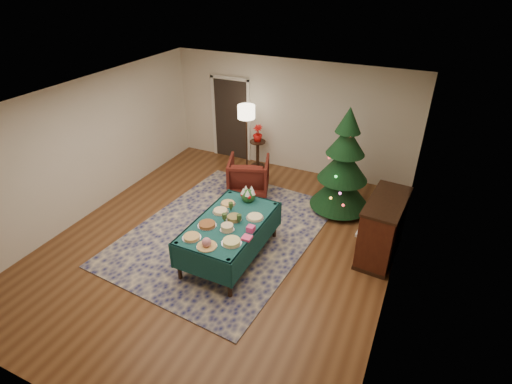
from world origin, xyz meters
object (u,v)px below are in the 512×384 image
at_px(buffet_table, 230,229).
at_px(side_table, 258,154).
at_px(armchair, 249,174).
at_px(christmas_tree, 343,166).
at_px(piano, 382,228).
at_px(floor_lamp, 246,116).
at_px(gift_box, 251,229).
at_px(potted_plant, 258,137).

xyz_separation_m(buffet_table, side_table, (-1.06, 3.46, -0.26)).
relative_size(armchair, side_table, 1.28).
distance_m(christmas_tree, piano, 1.62).
bearing_deg(floor_lamp, side_table, 64.01).
distance_m(gift_box, piano, 2.32).
bearing_deg(floor_lamp, gift_box, -62.94).
height_order(christmas_tree, piano, christmas_tree).
relative_size(floor_lamp, potted_plant, 4.04).
bearing_deg(buffet_table, side_table, 107.00).
bearing_deg(gift_box, armchair, 116.60).
xyz_separation_m(gift_box, christmas_tree, (0.89, 2.45, 0.21)).
height_order(gift_box, christmas_tree, christmas_tree).
distance_m(potted_plant, christmas_tree, 2.64).
distance_m(floor_lamp, side_table, 1.14).
height_order(buffet_table, christmas_tree, christmas_tree).
relative_size(gift_box, side_table, 0.17).
distance_m(gift_box, armchair, 2.63).
bearing_deg(side_table, piano, -33.57).
height_order(floor_lamp, side_table, floor_lamp).
distance_m(buffet_table, christmas_tree, 2.74).
bearing_deg(floor_lamp, piano, -28.77).
bearing_deg(armchair, christmas_tree, 163.60).
xyz_separation_m(floor_lamp, side_table, (0.15, 0.31, -1.09)).
bearing_deg(floor_lamp, armchair, -61.79).
bearing_deg(side_table, buffet_table, -73.00).
bearing_deg(piano, armchair, 161.17).
bearing_deg(armchair, floor_lamp, -81.53).
distance_m(buffet_table, floor_lamp, 3.47).
height_order(side_table, potted_plant, potted_plant).
distance_m(buffet_table, piano, 2.65).
distance_m(buffet_table, gift_box, 0.50).
xyz_separation_m(potted_plant, piano, (3.43, -2.27, -0.27)).
bearing_deg(side_table, armchair, -74.52).
xyz_separation_m(side_table, potted_plant, (0.00, 0.00, 0.48)).
bearing_deg(buffet_table, gift_box, -12.04).
bearing_deg(potted_plant, gift_box, -67.03).
xyz_separation_m(gift_box, armchair, (-1.17, 2.33, -0.35)).
height_order(gift_box, piano, piano).
xyz_separation_m(gift_box, piano, (1.92, 1.28, -0.25)).
relative_size(potted_plant, piano, 0.31).
bearing_deg(armchair, gift_box, 96.86).
relative_size(armchair, floor_lamp, 0.53).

